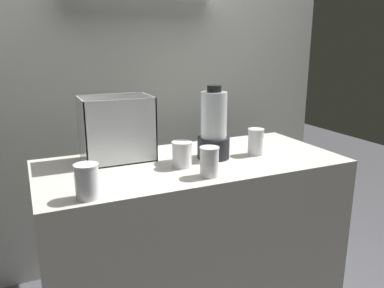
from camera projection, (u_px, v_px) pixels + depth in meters
name	position (u px, v px, depth m)	size (l,w,h in m)	color
counter	(192.00, 247.00, 1.90)	(1.40, 0.64, 0.90)	beige
back_wall_unit	(141.00, 71.00, 2.36)	(2.60, 0.24, 2.50)	silver
carrot_display_bin	(116.00, 140.00, 1.78)	(0.32, 0.22, 0.30)	white
blender_pitcher	(214.00, 129.00, 1.79)	(0.15, 0.15, 0.34)	black
juice_cup_carrot_far_left	(87.00, 183.00, 1.34)	(0.09, 0.09, 0.13)	white
juice_cup_orange_left	(182.00, 156.00, 1.68)	(0.09, 0.09, 0.11)	white
juice_cup_orange_middle	(209.00, 163.00, 1.56)	(0.08, 0.08, 0.12)	white
juice_cup_mango_right	(256.00, 143.00, 1.87)	(0.08, 0.08, 0.13)	white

